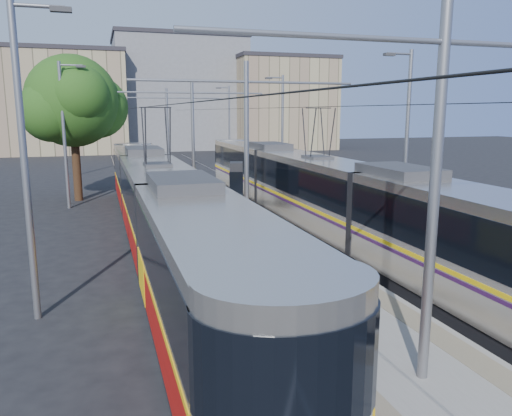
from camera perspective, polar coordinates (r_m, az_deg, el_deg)
name	(u,v)px	position (r m, az deg, el deg)	size (l,w,h in m)	color
ground	(331,313)	(13.89, 8.51, -11.77)	(160.00, 160.00, 0.00)	black
platform	(204,201)	(29.51, -6.00, 0.75)	(4.00, 50.00, 0.30)	gray
tactile_strip_left	(179,200)	(29.24, -8.79, 0.90)	(0.70, 50.00, 0.01)	gray
tactile_strip_right	(228,198)	(29.80, -3.27, 1.20)	(0.70, 50.00, 0.01)	gray
rails	(204,204)	(29.53, -5.99, 0.49)	(8.71, 70.00, 0.03)	gray
track_arrow	(229,394)	(10.24, -3.12, -20.44)	(1.20, 5.00, 0.01)	silver
tram_left	(159,206)	(19.84, -11.02, 0.20)	(2.43, 29.69, 5.50)	black
tram_right	(317,190)	(22.77, 6.94, 2.06)	(2.43, 32.36, 5.50)	black
catenary	(213,128)	(26.28, -4.93, 9.12)	(9.20, 70.00, 7.00)	slate
street_lamps	(190,130)	(33.00, -7.55, 8.84)	(15.18, 38.22, 8.00)	slate
shelter	(236,185)	(25.87, -2.26, 2.63)	(0.97, 1.27, 2.49)	black
tree	(79,103)	(32.23, -19.61, 11.24)	(5.96, 5.51, 8.66)	#382314
building_left	(62,102)	(71.62, -21.30, 11.21)	(16.32, 12.24, 13.18)	#998C67
building_centre	(179,94)	(76.43, -8.84, 12.79)	(18.36, 14.28, 15.97)	slate
building_right	(281,103)	(74.10, 2.93, 11.85)	(14.28, 10.20, 13.08)	#998C67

